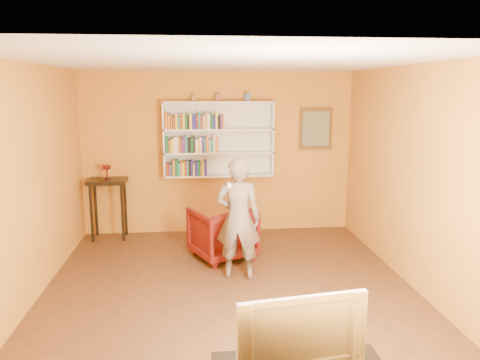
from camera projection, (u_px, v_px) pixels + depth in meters
name	position (u px, v px, depth m)	size (l,w,h in m)	color
room_shell	(230.00, 210.00, 5.47)	(5.30, 5.80, 2.88)	#482B17
bookshelf	(218.00, 139.00, 7.72)	(1.80, 0.29, 1.23)	white
books_row_lower	(187.00, 168.00, 7.65)	(0.66, 0.19, 0.27)	maroon
books_row_middle	(192.00, 145.00, 7.59)	(0.85, 0.19, 0.27)	#15622F
books_row_upper	(195.00, 122.00, 7.52)	(0.95, 0.19, 0.27)	orange
ornament_left	(194.00, 98.00, 7.50)	(0.07, 0.07, 0.10)	#9E5E2D
ornament_centre	(218.00, 98.00, 7.53)	(0.09, 0.09, 0.12)	brown
ornament_right	(247.00, 97.00, 7.57)	(0.09, 0.09, 0.13)	#485878
framed_painting	(316.00, 129.00, 7.89)	(0.55, 0.05, 0.70)	#523817
console_table	(108.00, 189.00, 7.54)	(0.60, 0.46, 0.99)	black
ruby_lustre	(107.00, 169.00, 7.47)	(0.15, 0.15, 0.23)	maroon
armchair	(222.00, 233.00, 6.73)	(0.79, 0.81, 0.74)	#4B0505
person	(238.00, 218.00, 5.93)	(0.58, 0.38, 1.58)	#6A5A4E
game_remote	(229.00, 185.00, 5.46)	(0.04, 0.15, 0.04)	white
television	(298.00, 327.00, 3.36)	(0.95, 0.13, 0.55)	black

